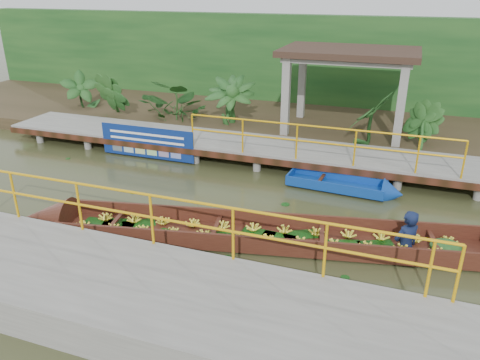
% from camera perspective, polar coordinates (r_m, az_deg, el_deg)
% --- Properties ---
extents(ground, '(80.00, 80.00, 0.00)m').
position_cam_1_polar(ground, '(12.03, -6.45, -2.72)').
color(ground, '#30351A').
rests_on(ground, ground).
extents(land_strip, '(30.00, 8.00, 0.45)m').
position_cam_1_polar(land_strip, '(18.55, 3.69, 7.36)').
color(land_strip, '#312918').
rests_on(land_strip, ground).
extents(far_dock, '(16.00, 2.06, 1.66)m').
position_cam_1_polar(far_dock, '(14.76, -0.68, 4.35)').
color(far_dock, slate).
rests_on(far_dock, ground).
extents(near_dock, '(18.00, 2.40, 1.73)m').
position_cam_1_polar(near_dock, '(8.31, -13.06, -13.63)').
color(near_dock, slate).
rests_on(near_dock, ground).
extents(pavilion, '(4.40, 3.00, 3.00)m').
position_cam_1_polar(pavilion, '(16.27, 13.18, 13.99)').
color(pavilion, slate).
rests_on(pavilion, ground).
extents(foliage_backdrop, '(30.00, 0.80, 4.00)m').
position_cam_1_polar(foliage_backdrop, '(20.54, 5.83, 13.88)').
color(foliage_backdrop, '#143F18').
rests_on(foliage_backdrop, ground).
extents(vendor_boat, '(11.31, 3.32, 2.17)m').
position_cam_1_polar(vendor_boat, '(10.11, 5.01, -6.54)').
color(vendor_boat, '#36150E').
rests_on(vendor_boat, ground).
extents(moored_blue_boat, '(3.10, 1.01, 0.73)m').
position_cam_1_polar(moored_blue_boat, '(12.81, 14.84, -1.08)').
color(moored_blue_boat, navy).
rests_on(moored_blue_boat, ground).
extents(blue_banner, '(3.21, 0.04, 1.00)m').
position_cam_1_polar(blue_banner, '(15.01, -11.28, 4.52)').
color(blue_banner, navy).
rests_on(blue_banner, ground).
extents(tropical_plants, '(14.28, 1.28, 1.60)m').
position_cam_1_polar(tropical_plants, '(16.69, -2.75, 9.28)').
color(tropical_plants, '#143F18').
rests_on(tropical_plants, ground).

